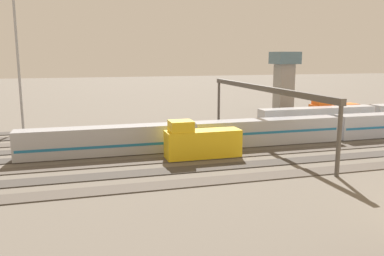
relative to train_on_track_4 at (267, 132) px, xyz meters
The scene contains 16 objects.
ground_plane 4.96m from the train_on_track_4, 33.43° to the right, with size 400.00×400.00×0.00m, color #60594F.
track_bed_0 20.45m from the train_on_track_4, 79.28° to the right, with size 140.00×2.80×0.12m, color #3D3833.
track_bed_1 15.59m from the train_on_track_4, 75.83° to the right, with size 140.00×2.80×0.12m, color #3D3833.
track_bed_2 10.87m from the train_on_track_4, 69.26° to the right, with size 140.00×2.80×0.12m, color #4C443D.
track_bed_3 6.57m from the train_on_track_4, 52.86° to the right, with size 140.00×2.80×0.12m, color #3D3833.
track_bed_4 4.26m from the train_on_track_4, ahead, with size 140.00×2.80×0.12m, color #3D3833.
track_bed_5 6.57m from the train_on_track_4, 52.86° to the left, with size 140.00×2.80×0.12m, color #4C443D.
track_bed_6 10.87m from the train_on_track_4, 69.26° to the left, with size 140.00×2.80×0.12m, color #3D3833.
track_bed_7 15.59m from the train_on_track_4, 75.83° to the left, with size 140.00×2.80×0.12m, color #4C443D.
train_on_track_4 is the anchor object (origin of this frame).
train_on_track_2 29.19m from the train_on_track_4, 159.96° to the right, with size 47.20×3.06×3.80m.
train_on_track_1 26.77m from the train_on_track_4, 145.92° to the right, with size 10.00×3.00×5.00m.
train_on_track_5 13.03m from the train_on_track_4, 22.58° to the left, with size 10.00×3.00×5.00m.
light_mast_0 46.69m from the train_on_track_4, 31.58° to the right, with size 2.80×0.70×29.53m.
signal_gantry 6.25m from the train_on_track_4, 94.72° to the right, with size 0.70×40.00×8.80m.
control_tower 44.05m from the train_on_track_4, 121.93° to the right, with size 6.00×6.00×14.30m.
Camera 1 is at (23.60, 56.68, 13.40)m, focal length 37.40 mm.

